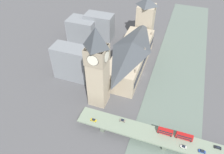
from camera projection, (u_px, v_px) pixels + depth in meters
ground_plane at (145, 75)px, 208.45m from camera, size 600.00×600.00×0.00m
river_water at (177, 82)px, 200.77m from camera, size 48.35×360.00×0.30m
parliament_hall at (131, 55)px, 208.95m from camera, size 27.14×84.61×28.41m
clock_tower at (97, 66)px, 159.15m from camera, size 15.20×15.20×68.70m
victoria_tower at (145, 20)px, 241.26m from camera, size 18.23×18.23×53.48m
road_bridge at (166, 139)px, 149.69m from camera, size 128.71×14.27×6.39m
double_decker_bus_mid at (165, 131)px, 149.67m from camera, size 10.38×2.47×5.05m
double_decker_bus_rear at (184, 136)px, 146.69m from camera, size 11.34×2.50×5.05m
car_northbound_mid at (122, 120)px, 159.19m from camera, size 4.26×1.93×1.47m
car_northbound_tail at (202, 151)px, 140.67m from camera, size 4.37×1.93×1.44m
car_southbound_lead at (218, 147)px, 142.81m from camera, size 4.48×1.90×1.27m
car_southbound_mid at (183, 147)px, 143.17m from camera, size 3.91×1.94×1.42m
car_southbound_extra at (94, 120)px, 159.46m from camera, size 4.57×1.79×1.46m
city_block_west at (72, 62)px, 196.89m from camera, size 32.24×16.26×32.23m
city_block_center at (99, 27)px, 250.23m from camera, size 31.45×17.20×29.38m
city_block_east at (83, 29)px, 249.61m from camera, size 31.69×22.11×25.14m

